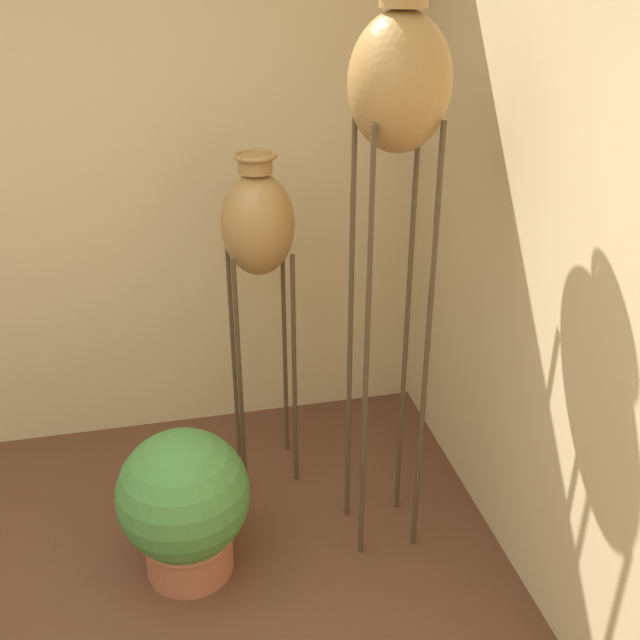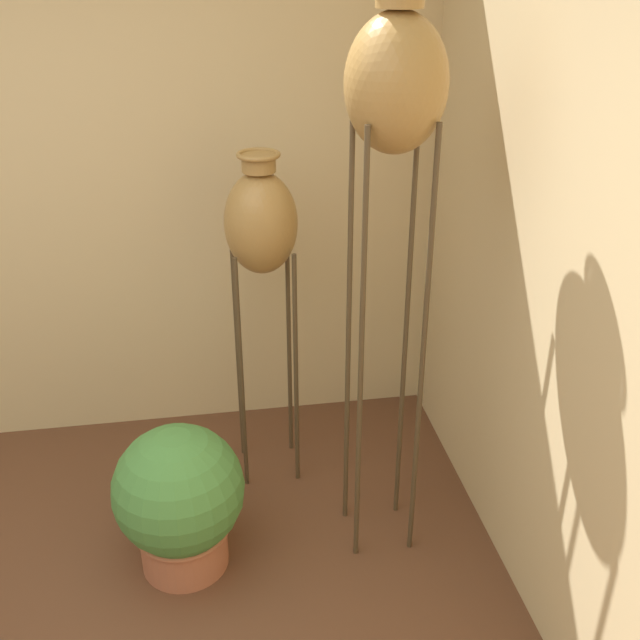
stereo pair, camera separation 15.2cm
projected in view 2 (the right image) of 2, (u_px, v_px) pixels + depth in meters
The scene contains 3 objects.
vase_stand_tall at pixel (396, 97), 2.40m from camera, with size 0.34×0.34×2.16m.
vase_stand_medium at pixel (261, 227), 3.08m from camera, with size 0.30×0.30×1.53m.
potted_plant at pixel (180, 498), 2.91m from camera, with size 0.51×0.51×0.63m.
Camera 2 is at (0.89, -1.42, 2.27)m, focal length 42.00 mm.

